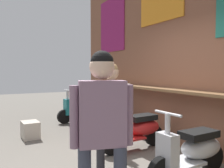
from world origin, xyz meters
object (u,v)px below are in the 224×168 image
scooter_red (137,129)px  shopper_passing (102,123)px  scooter_teal (83,108)px  scooter_maroon (105,117)px  shopper_with_handbag (110,108)px  merchandise_crate (30,130)px  scooter_silver (193,150)px

scooter_red → shopper_passing: shopper_passing is taller
scooter_teal → shopper_passing: shopper_passing is taller
scooter_teal → scooter_maroon: (1.45, 0.00, 0.00)m
scooter_maroon → scooter_teal: bearing=-91.1°
scooter_red → scooter_maroon: bearing=-93.7°
scooter_teal → scooter_maroon: bearing=86.5°
shopper_with_handbag → merchandise_crate: bearing=-149.9°
scooter_maroon → shopper_passing: bearing=61.8°
scooter_red → shopper_with_handbag: shopper_with_handbag is taller
scooter_teal → scooter_red: size_ratio=1.00×
scooter_silver → scooter_red: bearing=-91.9°
merchandise_crate → shopper_with_handbag: bearing=15.7°
scooter_teal → scooter_maroon: 1.45m
merchandise_crate → shopper_passing: bearing=1.0°
scooter_maroon → shopper_with_handbag: bearing=64.0°
scooter_teal → scooter_silver: size_ratio=1.00×
scooter_teal → shopper_with_handbag: 3.73m
scooter_red → shopper_with_handbag: bearing=33.0°
scooter_teal → scooter_silver: bearing=86.5°
scooter_red → shopper_with_handbag: (0.73, -0.98, 0.58)m
scooter_silver → shopper_passing: size_ratio=0.84×
shopper_passing → merchandise_crate: bearing=-161.9°
shopper_passing → merchandise_crate: (-3.52, -0.06, -0.84)m
scooter_red → merchandise_crate: size_ratio=3.22×
scooter_silver → merchandise_crate: scooter_silver is taller
scooter_silver → shopper_with_handbag: 1.30m
scooter_teal → scooter_silver: same height
shopper_passing → scooter_maroon: bearing=170.0°
scooter_maroon → shopper_passing: 3.60m
scooter_red → scooter_silver: 1.35m
scooter_maroon → scooter_red: size_ratio=1.00×
scooter_maroon → scooter_silver: bearing=88.9°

